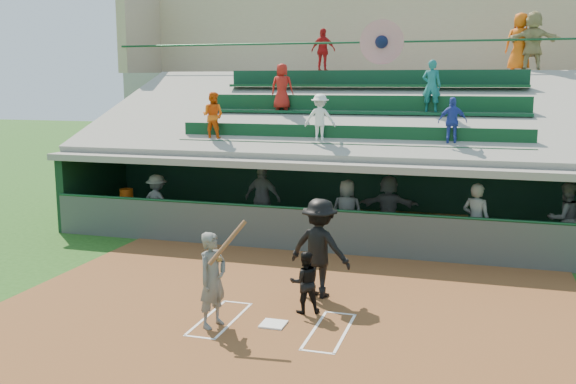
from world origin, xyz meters
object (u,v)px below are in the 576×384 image
(water_cooler, at_px, (127,195))
(batter_at_plate, at_px, (213,279))
(home_plate, at_px, (273,324))
(catcher, at_px, (305,282))
(white_table, at_px, (126,214))

(water_cooler, bearing_deg, batter_at_plate, -49.51)
(home_plate, distance_m, catcher, 1.03)
(catcher, bearing_deg, water_cooler, -61.90)
(home_plate, xyz_separation_m, white_table, (-6.64, 6.21, 0.37))
(water_cooler, bearing_deg, home_plate, -43.26)
(batter_at_plate, height_order, white_table, batter_at_plate)
(catcher, xyz_separation_m, water_cooler, (-6.94, 5.41, 0.35))
(home_plate, relative_size, white_table, 0.52)
(home_plate, relative_size, water_cooler, 1.10)
(white_table, bearing_deg, home_plate, -40.95)
(batter_at_plate, bearing_deg, white_table, 130.71)
(batter_at_plate, bearing_deg, home_plate, 18.90)
(white_table, bearing_deg, batter_at_plate, -47.15)
(home_plate, xyz_separation_m, water_cooler, (-6.57, 6.19, 0.93))
(white_table, bearing_deg, catcher, -35.68)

